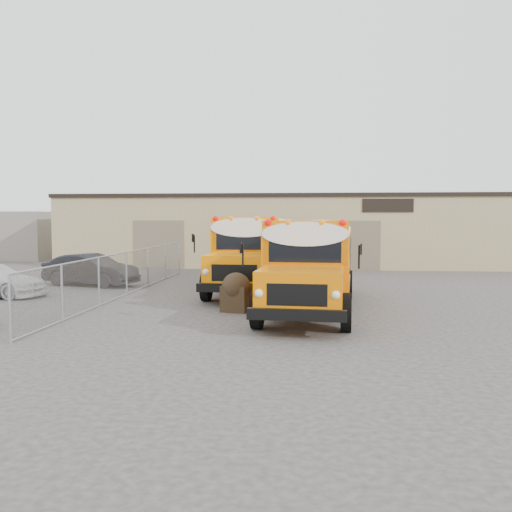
# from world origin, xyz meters

# --- Properties ---
(ground) EXTENTS (120.00, 120.00, 0.00)m
(ground) POSITION_xyz_m (0.00, 0.00, 0.00)
(ground) COLOR #353331
(ground) RESTS_ON ground
(warehouse) EXTENTS (30.20, 10.20, 4.67)m
(warehouse) POSITION_xyz_m (-0.00, 19.99, 2.37)
(warehouse) COLOR tan
(warehouse) RESTS_ON ground
(chainlink_fence) EXTENTS (0.07, 18.07, 1.81)m
(chainlink_fence) POSITION_xyz_m (-6.00, 3.00, 0.90)
(chainlink_fence) COLOR #94969C
(chainlink_fence) RESTS_ON ground
(distant_building_left) EXTENTS (8.00, 6.00, 3.60)m
(distant_building_left) POSITION_xyz_m (-22.00, 22.00, 1.80)
(distant_building_left) COLOR gray
(distant_building_left) RESTS_ON ground
(school_bus_left) EXTENTS (3.09, 11.24, 3.27)m
(school_bus_left) POSITION_xyz_m (-0.88, 13.13, 1.89)
(school_bus_left) COLOR #FF8400
(school_bus_left) RESTS_ON ground
(school_bus_right) EXTENTS (3.38, 10.99, 3.17)m
(school_bus_right) POSITION_xyz_m (2.07, 7.51, 1.84)
(school_bus_right) COLOR orange
(school_bus_right) RESTS_ON ground
(tarp_bundle) EXTENTS (1.05, 0.99, 1.34)m
(tarp_bundle) POSITION_xyz_m (-0.93, -0.51, 0.69)
(tarp_bundle) COLOR black
(tarp_bundle) RESTS_ON ground
(car_dark) EXTENTS (4.78, 2.70, 1.49)m
(car_dark) POSITION_xyz_m (-8.76, 6.00, 0.75)
(car_dark) COLOR black
(car_dark) RESTS_ON ground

